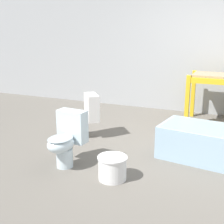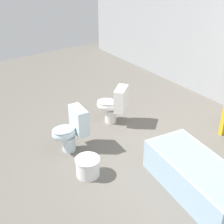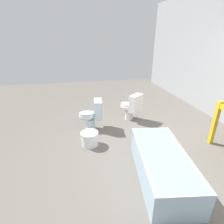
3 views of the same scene
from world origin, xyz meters
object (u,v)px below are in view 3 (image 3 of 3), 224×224
object	(u,v)px
toilet_near	(131,106)
bucket_white	(90,138)
bathtub_main	(162,163)
toilet_far	(92,114)

from	to	relation	value
toilet_near	bucket_white	world-z (taller)	toilet_near
bucket_white	toilet_near	bearing A→B (deg)	130.67
bathtub_main	toilet_far	world-z (taller)	toilet_far
toilet_far	bucket_white	world-z (taller)	toilet_far
bathtub_main	bucket_white	world-z (taller)	bathtub_main
toilet_near	bucket_white	size ratio (longest dim) A/B	1.99
toilet_near	bathtub_main	bearing A→B (deg)	46.71
bathtub_main	bucket_white	bearing A→B (deg)	-129.33
toilet_near	toilet_far	distance (m)	1.05
toilet_near	toilet_far	world-z (taller)	same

